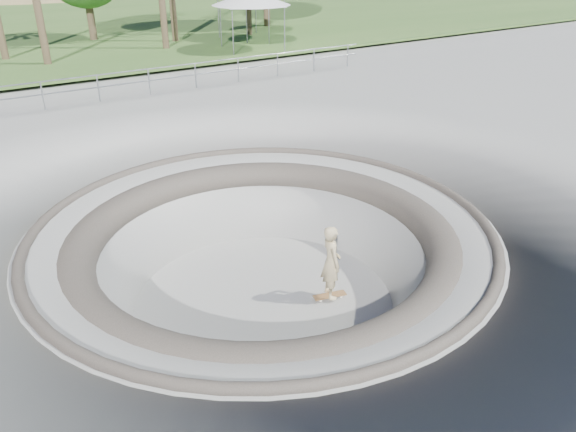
# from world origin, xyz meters

# --- Properties ---
(ground) EXTENTS (180.00, 180.00, 0.00)m
(ground) POSITION_xyz_m (0.00, 0.00, 0.00)
(ground) COLOR gray
(ground) RESTS_ON ground
(skate_bowl) EXTENTS (14.00, 14.00, 4.10)m
(skate_bowl) POSITION_xyz_m (0.00, 0.00, -1.83)
(skate_bowl) COLOR gray
(skate_bowl) RESTS_ON ground
(grass_strip) EXTENTS (180.00, 36.00, 0.12)m
(grass_strip) POSITION_xyz_m (0.00, 34.00, 0.22)
(grass_strip) COLOR #375823
(grass_strip) RESTS_ON ground
(distant_hills) EXTENTS (103.20, 45.00, 28.60)m
(distant_hills) POSITION_xyz_m (3.78, 57.17, -7.02)
(distant_hills) COLOR brown
(distant_hills) RESTS_ON ground
(safety_railing) EXTENTS (25.00, 0.06, 1.03)m
(safety_railing) POSITION_xyz_m (0.00, 12.00, 0.69)
(safety_railing) COLOR gray
(safety_railing) RESTS_ON ground
(skateboard) EXTENTS (0.82, 0.42, 0.08)m
(skateboard) POSITION_xyz_m (1.31, -0.85, -1.83)
(skateboard) COLOR #905B39
(skateboard) RESTS_ON ground
(skater) EXTENTS (0.60, 0.76, 1.82)m
(skater) POSITION_xyz_m (1.31, -0.85, -0.91)
(skater) COLOR tan
(skater) RESTS_ON skateboard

